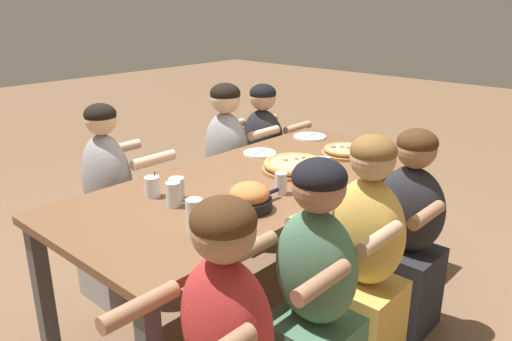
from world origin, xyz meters
The scene contains 19 objects.
ground_plane centered at (0.00, 0.00, 0.00)m, with size 18.00×18.00×0.00m, color brown.
dining_table centered at (0.00, 0.00, 0.71)m, with size 2.19×0.97×0.79m.
pizza_board_main centered at (0.70, -0.11, 0.81)m, with size 0.29×0.29×0.05m.
pizza_board_second centered at (0.25, -0.07, 0.82)m, with size 0.38×0.38×0.06m.
skillet_bowl centered at (-0.32, -0.25, 0.84)m, with size 0.31×0.21×0.13m.
empty_plate_a centered at (0.89, 0.30, 0.79)m, with size 0.23×0.23×0.02m.
empty_plate_b centered at (0.36, 0.30, 0.79)m, with size 0.21×0.21×0.02m.
cocktail_glass_blue centered at (-0.53, 0.21, 0.83)m, with size 0.08×0.08×0.13m.
drinking_glass_a centered at (-0.46, 0.10, 0.83)m, with size 0.07×0.07×0.11m.
drinking_glass_b centered at (-0.53, 0.04, 0.84)m, with size 0.07×0.07×0.12m.
drinking_glass_c centered at (0.17, -0.32, 0.85)m, with size 0.06×0.06×0.15m.
drinking_glass_d centered at (-0.07, -0.23, 0.84)m, with size 0.06×0.06×0.11m.
drinking_glass_e centered at (-0.65, -0.25, 0.85)m, with size 0.07×0.07×0.15m.
diner_near_center centered at (-0.04, -0.71, 0.54)m, with size 0.51×0.40×1.17m.
diner_near_midleft centered at (-0.43, -0.71, 0.54)m, with size 0.51×0.40×1.15m.
diner_far_right centered at (0.86, 0.71, 0.52)m, with size 0.51×0.40×1.12m.
diner_far_midleft centered at (-0.48, 0.71, 0.53)m, with size 0.51×0.40×1.18m.
diner_near_midright centered at (0.40, -0.71, 0.51)m, with size 0.51×0.40×1.11m.
diner_far_midright centered at (0.47, 0.71, 0.55)m, with size 0.51×0.40×1.18m.
Camera 1 is at (-1.87, -1.70, 1.71)m, focal length 35.00 mm.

